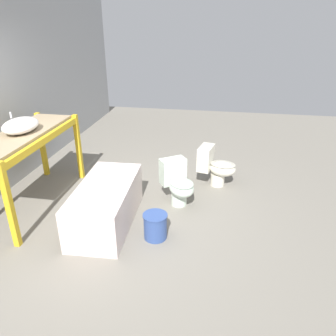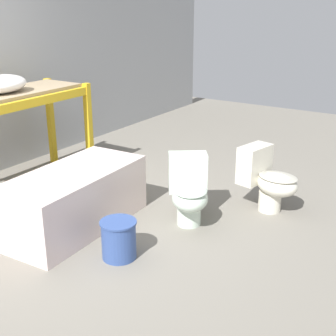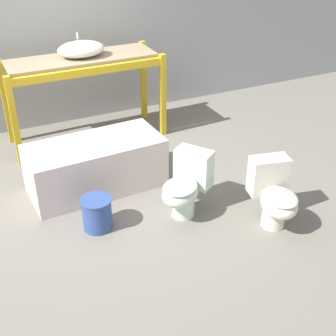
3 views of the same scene
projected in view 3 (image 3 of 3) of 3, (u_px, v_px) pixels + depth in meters
The scene contains 8 objects.
ground_plane at pixel (90, 189), 5.08m from camera, with size 12.00×12.00×0.00m, color slate.
warehouse_wall_rear at pixel (33, 4), 5.73m from camera, with size 10.80×0.08×3.20m.
shelving_rack at pixel (83, 71), 5.69m from camera, with size 1.92×0.71×1.08m.
sink_basin at pixel (81, 49), 5.56m from camera, with size 0.57×0.41×0.27m.
bathtub_main at pixel (95, 162), 4.96m from camera, with size 1.45×0.72×0.54m.
toilet_near at pixel (186, 185), 4.54m from camera, with size 0.68×0.62×0.63m.
toilet_far at pixel (274, 194), 4.39m from camera, with size 0.46×0.64×0.63m.
bucket_white at pixel (97, 213), 4.41m from camera, with size 0.30×0.30×0.32m.
Camera 3 is at (-1.07, -4.22, 2.77)m, focal length 50.00 mm.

